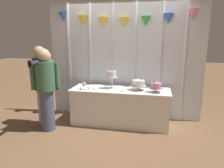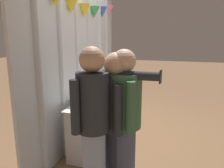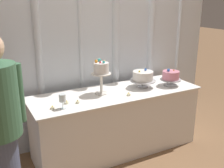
{
  "view_description": "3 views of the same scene",
  "coord_description": "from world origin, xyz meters",
  "px_view_note": "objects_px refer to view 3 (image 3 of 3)",
  "views": [
    {
      "loc": [
        0.66,
        -3.9,
        1.79
      ],
      "look_at": [
        -0.18,
        0.12,
        0.85
      ],
      "focal_mm": 32.74,
      "sensor_mm": 36.0,
      "label": 1
    },
    {
      "loc": [
        -3.41,
        -0.94,
        1.72
      ],
      "look_at": [
        0.07,
        0.06,
        0.92
      ],
      "focal_mm": 35.5,
      "sensor_mm": 36.0,
      "label": 2
    },
    {
      "loc": [
        -1.45,
        -2.5,
        1.81
      ],
      "look_at": [
        0.01,
        0.22,
        0.82
      ],
      "focal_mm": 43.44,
      "sensor_mm": 36.0,
      "label": 3
    }
  ],
  "objects_px": {
    "wine_glass": "(62,98)",
    "tealight_near_left": "(66,103)",
    "cake_display_rightmost": "(171,76)",
    "tealight_far_left": "(52,108)",
    "cake_display_leftmost": "(101,71)",
    "cake_display_center": "(143,77)",
    "tealight_far_right": "(129,95)",
    "tealight_near_right": "(78,102)",
    "cake_table": "(116,121)"
  },
  "relations": [
    {
      "from": "wine_glass",
      "to": "tealight_near_left",
      "type": "xyz_separation_m",
      "value": [
        0.07,
        0.11,
        -0.1
      ]
    },
    {
      "from": "cake_display_rightmost",
      "to": "tealight_far_left",
      "type": "relative_size",
      "value": 6.15
    },
    {
      "from": "cake_display_leftmost",
      "to": "wine_glass",
      "type": "bearing_deg",
      "value": -157.94
    },
    {
      "from": "cake_display_rightmost",
      "to": "wine_glass",
      "type": "bearing_deg",
      "value": -176.67
    },
    {
      "from": "cake_display_center",
      "to": "tealight_far_right",
      "type": "distance_m",
      "value": 0.37
    },
    {
      "from": "cake_display_rightmost",
      "to": "tealight_near_right",
      "type": "xyz_separation_m",
      "value": [
        -1.24,
        -0.02,
        -0.11
      ]
    },
    {
      "from": "cake_display_center",
      "to": "tealight_near_right",
      "type": "bearing_deg",
      "value": -172.16
    },
    {
      "from": "tealight_near_left",
      "to": "cake_display_leftmost",
      "type": "bearing_deg",
      "value": 13.36
    },
    {
      "from": "tealight_near_right",
      "to": "cake_table",
      "type": "bearing_deg",
      "value": 12.63
    },
    {
      "from": "cake_table",
      "to": "cake_display_rightmost",
      "type": "bearing_deg",
      "value": -7.86
    },
    {
      "from": "cake_table",
      "to": "cake_display_leftmost",
      "type": "relative_size",
      "value": 5.05
    },
    {
      "from": "tealight_near_left",
      "to": "tealight_near_right",
      "type": "height_order",
      "value": "same"
    },
    {
      "from": "tealight_near_right",
      "to": "cake_display_center",
      "type": "bearing_deg",
      "value": 7.84
    },
    {
      "from": "tealight_far_left",
      "to": "tealight_far_right",
      "type": "xyz_separation_m",
      "value": [
        0.86,
        -0.03,
        0.0
      ]
    },
    {
      "from": "cake_display_center",
      "to": "cake_display_rightmost",
      "type": "relative_size",
      "value": 1.22
    },
    {
      "from": "tealight_far_left",
      "to": "tealight_far_right",
      "type": "height_order",
      "value": "tealight_far_right"
    },
    {
      "from": "cake_display_leftmost",
      "to": "tealight_near_right",
      "type": "xyz_separation_m",
      "value": [
        -0.35,
        -0.15,
        -0.26
      ]
    },
    {
      "from": "cake_display_leftmost",
      "to": "cake_display_center",
      "type": "height_order",
      "value": "cake_display_leftmost"
    },
    {
      "from": "tealight_near_left",
      "to": "tealight_far_right",
      "type": "distance_m",
      "value": 0.7
    },
    {
      "from": "tealight_near_right",
      "to": "tealight_near_left",
      "type": "bearing_deg",
      "value": 158.36
    },
    {
      "from": "wine_glass",
      "to": "tealight_far_right",
      "type": "relative_size",
      "value": 3.26
    },
    {
      "from": "cake_display_leftmost",
      "to": "tealight_near_left",
      "type": "xyz_separation_m",
      "value": [
        -0.46,
        -0.11,
        -0.26
      ]
    },
    {
      "from": "cake_table",
      "to": "tealight_far_left",
      "type": "bearing_deg",
      "value": -170.11
    },
    {
      "from": "cake_display_rightmost",
      "to": "tealight_near_right",
      "type": "bearing_deg",
      "value": -179.09
    },
    {
      "from": "cake_table",
      "to": "cake_display_leftmost",
      "type": "bearing_deg",
      "value": 169.58
    },
    {
      "from": "cake_table",
      "to": "cake_display_leftmost",
      "type": "height_order",
      "value": "cake_display_leftmost"
    },
    {
      "from": "tealight_near_left",
      "to": "tealight_far_left",
      "type": "bearing_deg",
      "value": -158.85
    },
    {
      "from": "cake_display_rightmost",
      "to": "tealight_far_right",
      "type": "height_order",
      "value": "cake_display_rightmost"
    },
    {
      "from": "cake_display_leftmost",
      "to": "tealight_near_left",
      "type": "relative_size",
      "value": 8.57
    },
    {
      "from": "cake_display_leftmost",
      "to": "tealight_far_right",
      "type": "height_order",
      "value": "cake_display_leftmost"
    },
    {
      "from": "cake_display_leftmost",
      "to": "cake_table",
      "type": "bearing_deg",
      "value": -10.42
    },
    {
      "from": "cake_table",
      "to": "tealight_far_right",
      "type": "relative_size",
      "value": 43.85
    },
    {
      "from": "cake_table",
      "to": "tealight_far_right",
      "type": "bearing_deg",
      "value": -69.87
    },
    {
      "from": "tealight_far_left",
      "to": "cake_display_rightmost",
      "type": "bearing_deg",
      "value": 1.57
    },
    {
      "from": "tealight_near_right",
      "to": "tealight_far_right",
      "type": "xyz_separation_m",
      "value": [
        0.59,
        -0.05,
        -0.0
      ]
    },
    {
      "from": "wine_glass",
      "to": "tealight_far_left",
      "type": "distance_m",
      "value": 0.14
    },
    {
      "from": "cake_table",
      "to": "tealight_near_right",
      "type": "xyz_separation_m",
      "value": [
        -0.53,
        -0.12,
        0.39
      ]
    },
    {
      "from": "cake_table",
      "to": "wine_glass",
      "type": "relative_size",
      "value": 13.46
    },
    {
      "from": "cake_display_center",
      "to": "tealight_far_left",
      "type": "height_order",
      "value": "cake_display_center"
    },
    {
      "from": "wine_glass",
      "to": "tealight_far_right",
      "type": "bearing_deg",
      "value": 0.76
    },
    {
      "from": "cake_table",
      "to": "tealight_far_right",
      "type": "height_order",
      "value": "tealight_far_right"
    },
    {
      "from": "tealight_far_left",
      "to": "cake_table",
      "type": "bearing_deg",
      "value": 9.89
    },
    {
      "from": "cake_display_leftmost",
      "to": "cake_display_rightmost",
      "type": "bearing_deg",
      "value": -8.38
    },
    {
      "from": "cake_table",
      "to": "cake_display_rightmost",
      "type": "relative_size",
      "value": 7.8
    },
    {
      "from": "wine_glass",
      "to": "cake_display_rightmost",
      "type": "bearing_deg",
      "value": 3.33
    },
    {
      "from": "wine_glass",
      "to": "tealight_far_right",
      "type": "distance_m",
      "value": 0.78
    },
    {
      "from": "cake_display_center",
      "to": "wine_glass",
      "type": "distance_m",
      "value": 1.09
    },
    {
      "from": "cake_table",
      "to": "wine_glass",
      "type": "xyz_separation_m",
      "value": [
        -0.71,
        -0.18,
        0.48
      ]
    },
    {
      "from": "cake_display_rightmost",
      "to": "tealight_near_right",
      "type": "height_order",
      "value": "cake_display_rightmost"
    },
    {
      "from": "cake_display_center",
      "to": "cake_display_rightmost",
      "type": "distance_m",
      "value": 0.36
    }
  ]
}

